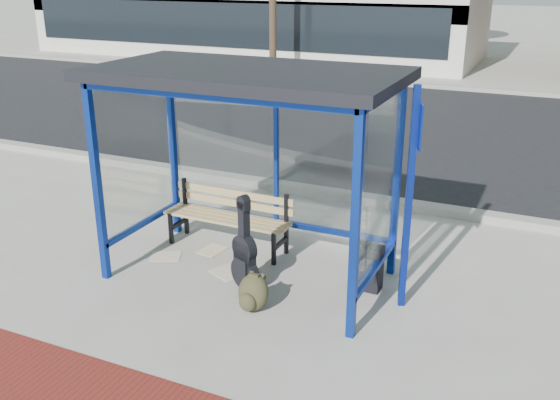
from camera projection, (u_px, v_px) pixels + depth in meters
The scene contains 15 objects.
ground at pixel (250, 275), 7.37m from camera, with size 120.00×120.00×0.00m, color #B2ADA0.
curb_near at pixel (334, 194), 9.82m from camera, with size 60.00×0.25×0.12m, color gray.
street_asphalt at pixel (410, 127), 14.18m from camera, with size 60.00×10.00×0.00m, color black.
curb_far at pixel (451, 88), 18.51m from camera, with size 60.00×0.25×0.12m, color gray.
far_sidewalk at pixel (462, 80), 20.15m from camera, with size 60.00×4.00×0.01m, color #B2ADA0.
bus_shelter at pixel (250, 100), 6.71m from camera, with size 3.30×1.80×2.42m.
storefront_white at pixel (254, 4), 25.50m from camera, with size 18.00×6.04×4.00m.
bench at pixel (229, 214), 7.97m from camera, with size 1.68×0.43×0.79m.
guitar_bag at pixel (245, 257), 6.94m from camera, with size 0.40×0.25×1.05m.
suitcase at pixel (367, 267), 6.96m from camera, with size 0.34×0.23×0.58m.
backpack at pixel (253, 294), 6.55m from camera, with size 0.36×0.33×0.41m.
sign_post at pixel (411, 188), 6.25m from camera, with size 0.15×0.28×2.37m.
newspaper_a at pixel (166, 256), 7.84m from camera, with size 0.37×0.29×0.01m, color white.
newspaper_b at pixel (228, 273), 7.42m from camera, with size 0.39×0.31×0.01m, color white.
newspaper_c at pixel (212, 250), 8.00m from camera, with size 0.35×0.28×0.01m, color white.
Camera 1 is at (3.07, -5.85, 3.41)m, focal length 40.00 mm.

